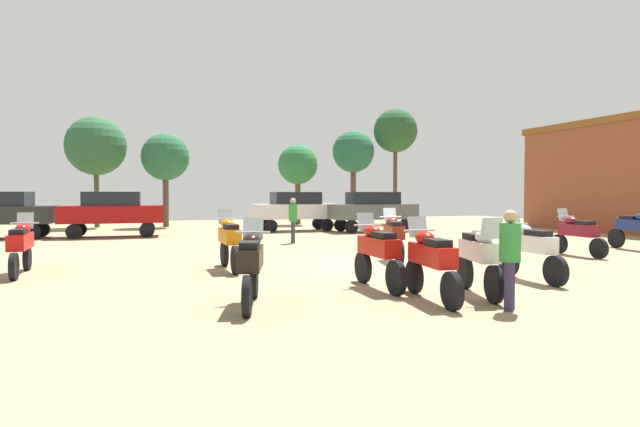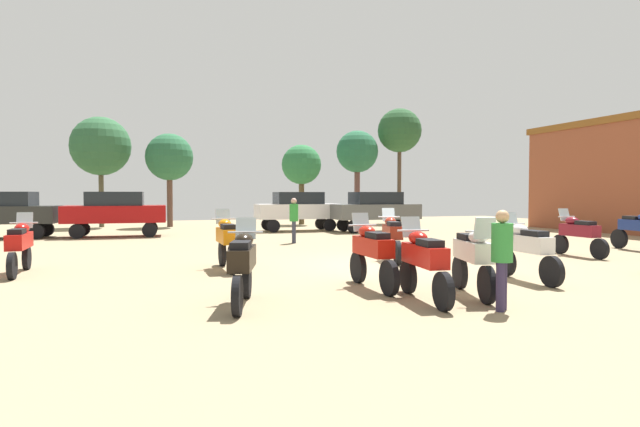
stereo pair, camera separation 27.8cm
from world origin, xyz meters
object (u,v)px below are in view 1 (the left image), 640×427
at_px(motorcycle_10, 229,240).
at_px(car_3, 296,208).
at_px(tree_6, 353,153).
at_px(motorcycle_6, 21,245).
at_px(motorcycle_1, 530,248).
at_px(tree_2, 395,131).
at_px(motorcycle_11, 378,252).
at_px(person_1, 293,217).
at_px(motorcycle_12, 394,236).
at_px(car_2, 112,211).
at_px(tree_4, 96,146).
at_px(car_1, 373,208).
at_px(motorcycle_2, 578,233).
at_px(person_2, 510,252).
at_px(motorcycle_7, 635,228).
at_px(tree_3, 298,165).
at_px(motorcycle_9, 431,260).
at_px(motorcycle_4, 251,264).
at_px(motorcycle_8, 479,256).
at_px(tree_1, 165,158).

relative_size(motorcycle_10, car_3, 0.51).
xyz_separation_m(motorcycle_10, tree_6, (11.42, 18.83, 3.88)).
height_order(motorcycle_6, tree_6, tree_6).
distance_m(motorcycle_1, tree_2, 24.15).
bearing_deg(motorcycle_11, person_1, 83.76).
bearing_deg(tree_6, motorcycle_11, -111.99).
relative_size(motorcycle_6, motorcycle_12, 1.09).
bearing_deg(car_2, motorcycle_1, -147.33).
relative_size(motorcycle_1, tree_4, 0.35).
relative_size(car_3, tree_2, 0.58).
relative_size(motorcycle_11, tree_4, 0.35).
height_order(motorcycle_1, car_2, car_2).
xyz_separation_m(car_1, tree_4, (-13.37, 8.24, 3.44)).
height_order(motorcycle_2, person_2, person_2).
relative_size(motorcycle_7, car_2, 0.51).
distance_m(motorcycle_6, tree_6, 24.51).
bearing_deg(motorcycle_1, car_3, 94.08).
xyz_separation_m(car_1, tree_3, (-1.72, 7.27, 2.52)).
xyz_separation_m(car_1, tree_2, (5.03, 7.18, 4.88)).
relative_size(motorcycle_2, motorcycle_12, 1.04).
xyz_separation_m(motorcycle_1, car_2, (-9.05, 15.65, 0.44)).
relative_size(motorcycle_2, motorcycle_11, 0.98).
bearing_deg(motorcycle_6, motorcycle_12, -4.88).
height_order(person_1, tree_6, tree_6).
bearing_deg(motorcycle_9, motorcycle_2, 36.29).
bearing_deg(person_1, car_2, 60.70).
distance_m(car_1, tree_4, 16.08).
distance_m(motorcycle_2, motorcycle_11, 8.76).
relative_size(motorcycle_4, motorcycle_8, 0.98).
bearing_deg(person_2, tree_4, 66.77).
distance_m(motorcycle_7, tree_4, 26.59).
distance_m(car_1, tree_3, 7.88).
bearing_deg(car_3, motorcycle_8, 175.76).
bearing_deg(tree_3, motorcycle_6, -124.89).
distance_m(tree_1, tree_2, 14.82).
bearing_deg(tree_1, motorcycle_12, -74.25).
bearing_deg(person_1, motorcycle_10, 160.76).
relative_size(motorcycle_2, motorcycle_7, 0.97).
relative_size(motorcycle_7, tree_3, 0.45).
height_order(person_2, tree_6, tree_6).
height_order(motorcycle_4, motorcycle_7, motorcycle_7).
xyz_separation_m(car_1, tree_6, (2.26, 7.80, 3.45)).
distance_m(car_1, person_1, 7.31).
distance_m(motorcycle_6, motorcycle_8, 10.30).
relative_size(motorcycle_7, motorcycle_9, 1.00).
bearing_deg(tree_3, motorcycle_10, -112.11).
relative_size(car_2, person_1, 2.51).
distance_m(motorcycle_7, person_1, 11.97).
bearing_deg(motorcycle_1, motorcycle_9, -157.02).
height_order(car_1, person_1, car_1).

